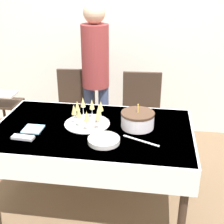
# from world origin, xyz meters

# --- Properties ---
(ground_plane) EXTENTS (12.00, 12.00, 0.00)m
(ground_plane) POSITION_xyz_m (0.00, 0.00, 0.00)
(ground_plane) COLOR brown
(wall_back) EXTENTS (8.00, 0.05, 2.70)m
(wall_back) POSITION_xyz_m (0.00, 1.59, 1.35)
(wall_back) COLOR silver
(wall_back) RESTS_ON ground_plane
(dining_table) EXTENTS (1.59, 0.96, 0.76)m
(dining_table) POSITION_xyz_m (0.00, 0.00, 0.65)
(dining_table) COLOR white
(dining_table) RESTS_ON ground_plane
(dining_chair_far_left) EXTENTS (0.46, 0.46, 0.96)m
(dining_chair_far_left) POSITION_xyz_m (-0.36, 0.80, 0.53)
(dining_chair_far_left) COLOR #38281E
(dining_chair_far_left) RESTS_ON ground_plane
(dining_chair_far_right) EXTENTS (0.45, 0.45, 0.96)m
(dining_chair_far_right) POSITION_xyz_m (0.35, 0.80, 0.53)
(dining_chair_far_right) COLOR #38281E
(dining_chair_far_right) RESTS_ON ground_plane
(birthday_cake) EXTENTS (0.27, 0.27, 0.20)m
(birthday_cake) POSITION_xyz_m (0.35, 0.07, 0.82)
(birthday_cake) COLOR white
(birthday_cake) RESTS_ON dining_table
(champagne_tray) EXTENTS (0.37, 0.37, 0.18)m
(champagne_tray) POSITION_xyz_m (-0.06, 0.07, 0.84)
(champagne_tray) COLOR silver
(champagne_tray) RESTS_ON dining_table
(plate_stack_main) EXTENTS (0.24, 0.24, 0.03)m
(plate_stack_main) POSITION_xyz_m (0.13, -0.22, 0.77)
(plate_stack_main) COLOR silver
(plate_stack_main) RESTS_ON dining_table
(cake_knife) EXTENTS (0.28, 0.14, 0.00)m
(cake_knife) POSITION_xyz_m (0.40, -0.16, 0.76)
(cake_knife) COLOR silver
(cake_knife) RESTS_ON dining_table
(fork_pile) EXTENTS (0.17, 0.07, 0.02)m
(fork_pile) POSITION_xyz_m (-0.48, -0.25, 0.77)
(fork_pile) COLOR silver
(fork_pile) RESTS_ON dining_table
(napkin_pile) EXTENTS (0.15, 0.15, 0.01)m
(napkin_pile) POSITION_xyz_m (-0.46, -0.10, 0.76)
(napkin_pile) COLOR #8CC6E0
(napkin_pile) RESTS_ON dining_table
(person_standing) EXTENTS (0.28, 0.28, 1.66)m
(person_standing) POSITION_xyz_m (-0.14, 0.87, 1.00)
(person_standing) COLOR #3F4C72
(person_standing) RESTS_ON ground_plane
(high_chair) EXTENTS (0.33, 0.35, 0.71)m
(high_chair) POSITION_xyz_m (-1.17, 0.83, 0.48)
(high_chair) COLOR #38281E
(high_chair) RESTS_ON ground_plane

